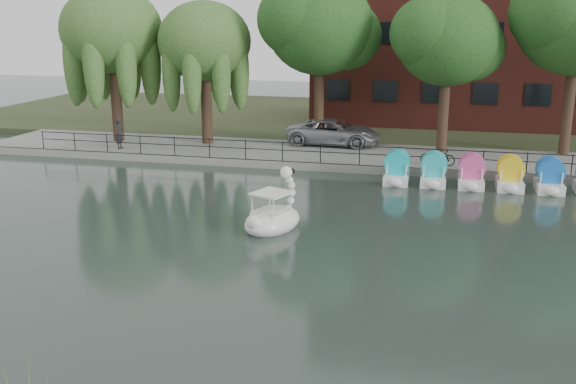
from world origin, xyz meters
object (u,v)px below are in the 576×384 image
(bicycle, at_px, (438,155))
(swan_boat, at_px, (273,216))
(pedestrian, at_px, (119,131))
(minivan, at_px, (334,130))

(bicycle, relative_size, swan_boat, 0.57)
(pedestrian, bearing_deg, swan_boat, -139.44)
(minivan, distance_m, bicycle, 7.23)
(swan_boat, bearing_deg, pedestrian, 159.79)
(pedestrian, relative_size, swan_boat, 0.65)
(bicycle, xyz_separation_m, swan_boat, (-5.78, -10.47, -0.41))
(pedestrian, xyz_separation_m, swan_boat, (11.77, -10.70, -0.90))
(bicycle, distance_m, pedestrian, 17.56)
(minivan, xyz_separation_m, bicycle, (5.95, -4.08, -0.36))
(minivan, bearing_deg, pedestrian, 110.18)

